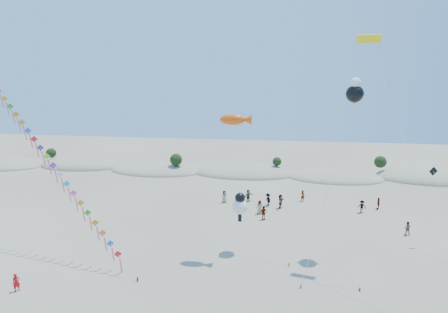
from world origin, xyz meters
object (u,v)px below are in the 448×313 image
Objects in this scene: kite_train at (48,158)px; flyer_foreground at (16,282)px; fish_kite at (236,120)px; parafoil_kite at (371,45)px.

flyer_foreground is at bearing -80.24° from kite_train.
kite_train is 13.04× the size of flyer_foreground.
flyer_foreground is (1.36, -7.93, -8.65)m from kite_train.
fish_kite is (18.39, 1.85, 3.87)m from kite_train.
parafoil_kite is 36.21m from flyer_foreground.
fish_kite is 13.60m from parafoil_kite.
parafoil_kite reaches higher than flyer_foreground.
parafoil_kite reaches higher than fish_kite.
parafoil_kite is (11.79, 0.71, 6.75)m from fish_kite.
kite_train is 32.09m from parafoil_kite.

